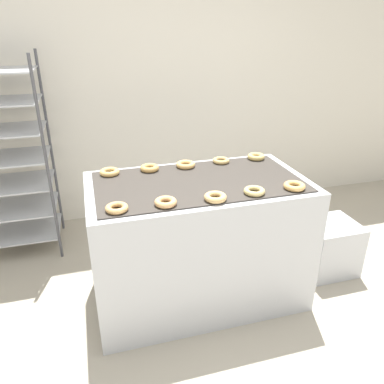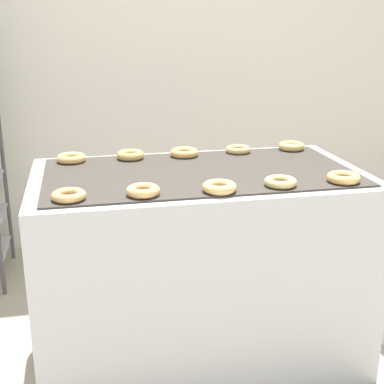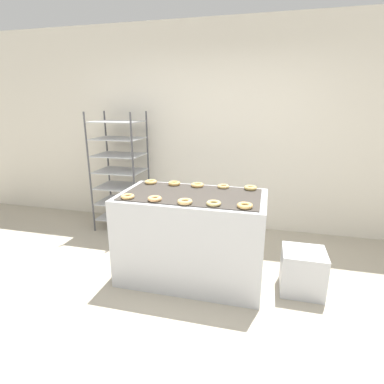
{
  "view_description": "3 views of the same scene",
  "coord_description": "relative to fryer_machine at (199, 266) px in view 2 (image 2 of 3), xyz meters",
  "views": [
    {
      "loc": [
        -0.65,
        -1.48,
        1.82
      ],
      "look_at": [
        0.0,
        0.8,
        0.76
      ],
      "focal_mm": 35.0,
      "sensor_mm": 36.0,
      "label": 1
    },
    {
      "loc": [
        -0.49,
        -1.52,
        1.51
      ],
      "look_at": [
        0.0,
        0.8,
        0.76
      ],
      "focal_mm": 50.0,
      "sensor_mm": 36.0,
      "label": 2
    },
    {
      "loc": [
        0.68,
        -2.05,
        1.74
      ],
      "look_at": [
        0.0,
        0.65,
        0.92
      ],
      "focal_mm": 28.0,
      "sensor_mm": 36.0,
      "label": 3
    }
  ],
  "objects": [
    {
      "name": "wall_back",
      "position": [
        -0.0,
        1.48,
        0.95
      ],
      "size": [
        8.0,
        0.05,
        2.8
      ],
      "color": "silver",
      "rests_on": "ground_plane"
    },
    {
      "name": "fryer_machine",
      "position": [
        0.0,
        0.0,
        0.0
      ],
      "size": [
        1.43,
        0.8,
        0.9
      ],
      "color": "silver",
      "rests_on": "ground_plane"
    },
    {
      "name": "donut_near_leftmost",
      "position": [
        -0.55,
        -0.28,
        0.47
      ],
      "size": [
        0.12,
        0.12,
        0.03
      ],
      "primitive_type": "torus",
      "color": "#E6AD65",
      "rests_on": "fryer_machine"
    },
    {
      "name": "donut_near_left",
      "position": [
        -0.28,
        -0.28,
        0.47
      ],
      "size": [
        0.13,
        0.13,
        0.04
      ],
      "primitive_type": "torus",
      "color": "#E9AA69",
      "rests_on": "fryer_machine"
    },
    {
      "name": "donut_near_center",
      "position": [
        0.01,
        -0.3,
        0.47
      ],
      "size": [
        0.13,
        0.13,
        0.04
      ],
      "primitive_type": "torus",
      "color": "#E4B56D",
      "rests_on": "fryer_machine"
    },
    {
      "name": "donut_near_right",
      "position": [
        0.26,
        -0.28,
        0.47
      ],
      "size": [
        0.13,
        0.13,
        0.03
      ],
      "primitive_type": "torus",
      "color": "#D7BC72",
      "rests_on": "fryer_machine"
    },
    {
      "name": "donut_near_rightmost",
      "position": [
        0.53,
        -0.28,
        0.47
      ],
      "size": [
        0.13,
        0.13,
        0.04
      ],
      "primitive_type": "torus",
      "color": "#EAB363",
      "rests_on": "fryer_machine"
    },
    {
      "name": "donut_far_leftmost",
      "position": [
        -0.54,
        0.28,
        0.47
      ],
      "size": [
        0.13,
        0.13,
        0.04
      ],
      "primitive_type": "torus",
      "color": "#E7B665",
      "rests_on": "fryer_machine"
    },
    {
      "name": "donut_far_left",
      "position": [
        -0.27,
        0.28,
        0.47
      ],
      "size": [
        0.13,
        0.13,
        0.04
      ],
      "primitive_type": "torus",
      "color": "tan",
      "rests_on": "fryer_machine"
    },
    {
      "name": "donut_far_center",
      "position": [
        -0.01,
        0.28,
        0.47
      ],
      "size": [
        0.13,
        0.13,
        0.04
      ],
      "primitive_type": "torus",
      "color": "#E7B065",
      "rests_on": "fryer_machine"
    },
    {
      "name": "donut_far_right",
      "position": [
        0.26,
        0.3,
        0.47
      ],
      "size": [
        0.12,
        0.12,
        0.03
      ],
      "primitive_type": "torus",
      "color": "tan",
      "rests_on": "fryer_machine"
    },
    {
      "name": "donut_far_rightmost",
      "position": [
        0.54,
        0.3,
        0.47
      ],
      "size": [
        0.13,
        0.13,
        0.04
      ],
      "primitive_type": "torus",
      "color": "#D5B566",
      "rests_on": "fryer_machine"
    }
  ]
}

